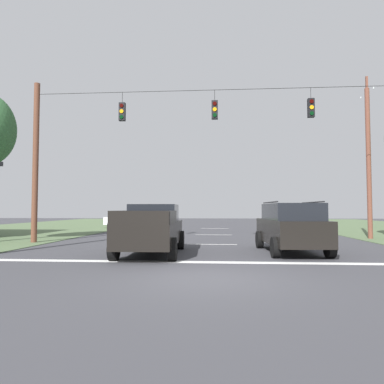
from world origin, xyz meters
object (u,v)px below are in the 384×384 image
object	(u,v)px
overhead_signal_span	(211,153)
utility_pole_mid_right	(369,160)
distant_car_crossing_white	(129,220)
suv_black	(291,226)
pickup_truck	(152,229)

from	to	relation	value
overhead_signal_span	utility_pole_mid_right	world-z (taller)	utility_pole_mid_right
distant_car_crossing_white	utility_pole_mid_right	distance (m)	21.12
suv_black	distant_car_crossing_white	distance (m)	21.59
overhead_signal_span	pickup_truck	distance (m)	5.92
overhead_signal_span	pickup_truck	bearing A→B (deg)	-119.09
suv_black	utility_pole_mid_right	size ratio (longest dim) A/B	0.50
pickup_truck	suv_black	size ratio (longest dim) A/B	1.11
distant_car_crossing_white	pickup_truck	bearing A→B (deg)	-73.07
utility_pole_mid_right	overhead_signal_span	bearing A→B (deg)	-158.23
pickup_truck	suv_black	xyz separation A→B (m)	(5.53, 0.78, 0.09)
pickup_truck	utility_pole_mid_right	world-z (taller)	utility_pole_mid_right
overhead_signal_span	distant_car_crossing_white	world-z (taller)	overhead_signal_span
suv_black	distant_car_crossing_white	bearing A→B (deg)	121.74
distant_car_crossing_white	utility_pole_mid_right	xyz separation A→B (m)	(17.38, -11.35, 3.92)
utility_pole_mid_right	suv_black	bearing A→B (deg)	-130.63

